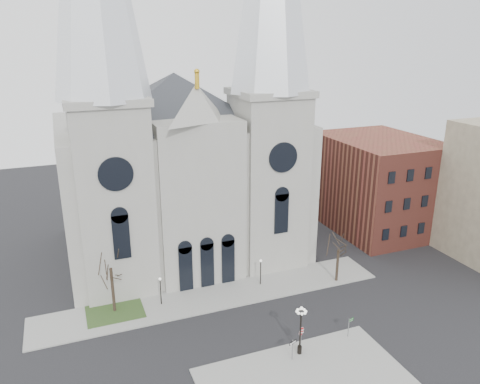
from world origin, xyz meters
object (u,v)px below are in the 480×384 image
object	(u,v)px
one_way_sign	(293,346)
street_name_sign	(349,326)
stop_sign	(301,334)
globe_lamp	(301,324)

from	to	relation	value
one_way_sign	street_name_sign	size ratio (longest dim) A/B	1.05
one_way_sign	street_name_sign	bearing A→B (deg)	-12.30
street_name_sign	stop_sign	bearing A→B (deg)	164.22
stop_sign	street_name_sign	world-z (taller)	stop_sign
stop_sign	street_name_sign	distance (m)	5.43
stop_sign	one_way_sign	distance (m)	1.79
stop_sign	street_name_sign	bearing A→B (deg)	-6.03
stop_sign	one_way_sign	world-z (taller)	stop_sign
street_name_sign	one_way_sign	bearing A→B (deg)	172.77
globe_lamp	one_way_sign	size ratio (longest dim) A/B	2.37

